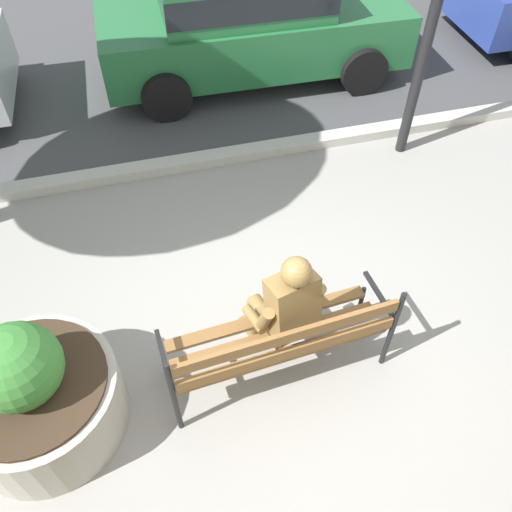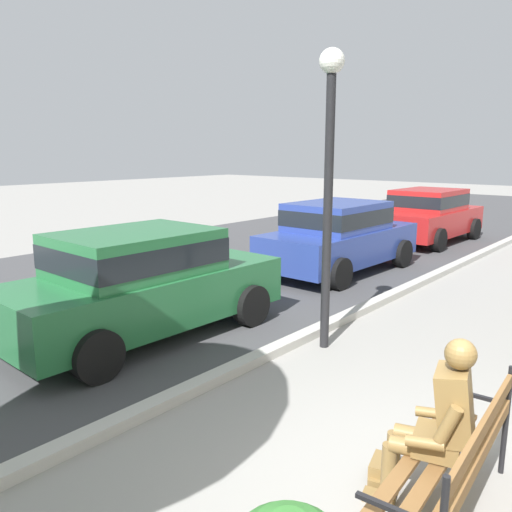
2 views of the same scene
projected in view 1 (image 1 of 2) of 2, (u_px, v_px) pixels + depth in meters
The scene contains 7 objects.
ground_plane at pixel (278, 371), 4.46m from camera, with size 80.00×80.00×0.00m, color gray.
street_surface at pixel (157, 3), 9.26m from camera, with size 60.00×9.00×0.01m, color #424244.
curb_stone at pixel (209, 159), 6.27m from camera, with size 60.00×0.20×0.12m, color #B2AFA8.
park_bench at pixel (281, 341), 4.02m from camera, with size 1.83×0.66×0.95m.
bronze_statue_seated at pixel (283, 307), 4.08m from camera, with size 0.61×0.87×1.37m.
concrete_planter at pixel (36, 396), 3.87m from camera, with size 1.23×1.23×1.14m.
parked_car_green at pixel (248, 16), 7.06m from camera, with size 4.14×1.99×1.56m.
Camera 1 is at (-0.75, -2.10, 3.99)m, focal length 36.98 mm.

